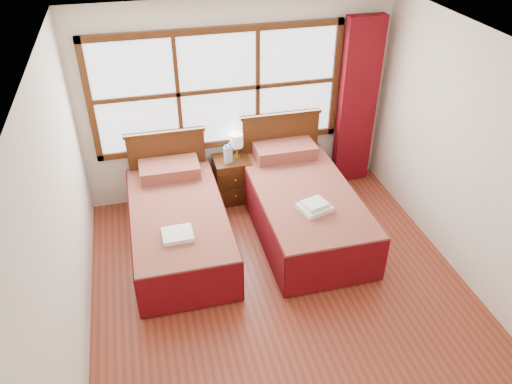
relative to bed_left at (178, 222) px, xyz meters
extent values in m
plane|color=brown|center=(0.97, -1.20, -0.32)|extent=(4.50, 4.50, 0.00)
plane|color=white|center=(0.97, -1.20, 2.28)|extent=(4.50, 4.50, 0.00)
plane|color=silver|center=(0.97, 1.05, 0.98)|extent=(4.00, 0.00, 4.00)
plane|color=silver|center=(-1.03, -1.20, 0.98)|extent=(0.00, 4.50, 4.50)
plane|color=silver|center=(2.97, -1.20, 0.98)|extent=(0.00, 4.50, 4.50)
cube|color=white|center=(0.72, 1.02, 1.18)|extent=(3.00, 0.02, 1.40)
cube|color=#48250F|center=(0.72, 1.00, 0.44)|extent=(3.16, 0.06, 0.08)
cube|color=#48250F|center=(0.72, 1.00, 1.92)|extent=(3.16, 0.06, 0.08)
cube|color=#48250F|center=(-0.82, 1.00, 1.18)|extent=(0.08, 0.06, 1.56)
cube|color=#48250F|center=(2.26, 1.00, 1.18)|extent=(0.08, 0.06, 1.56)
cube|color=#48250F|center=(0.22, 1.00, 1.18)|extent=(0.05, 0.05, 1.40)
cube|color=#48250F|center=(1.22, 1.00, 1.18)|extent=(0.05, 0.05, 1.40)
cube|color=#48250F|center=(0.72, 1.00, 1.18)|extent=(3.00, 0.05, 0.05)
cube|color=maroon|center=(2.57, 0.91, 0.85)|extent=(0.50, 0.16, 2.30)
cube|color=#42240D|center=(0.00, -0.07, -0.17)|extent=(0.94, 1.88, 0.31)
cube|color=#5E0D12|center=(0.00, -0.07, 0.11)|extent=(1.05, 2.09, 0.26)
cube|color=#610A0F|center=(-0.53, -0.07, -0.04)|extent=(0.03, 2.09, 0.52)
cube|color=#610A0F|center=(0.53, -0.07, -0.04)|extent=(0.03, 2.09, 0.52)
cube|color=#610A0F|center=(0.00, -1.11, -0.04)|extent=(1.05, 0.03, 0.52)
cube|color=#5E0D12|center=(0.00, 0.69, 0.32)|extent=(0.74, 0.43, 0.16)
cube|color=#48250F|center=(0.00, 0.94, 0.19)|extent=(0.98, 0.06, 1.02)
cube|color=#42240D|center=(0.00, 0.94, 0.71)|extent=(1.02, 0.08, 0.04)
cube|color=#42240D|center=(1.52, -0.07, -0.16)|extent=(1.01, 2.02, 0.33)
cube|color=#5E0D12|center=(1.52, -0.07, 0.15)|extent=(1.13, 2.24, 0.27)
cube|color=#610A0F|center=(0.95, -0.07, -0.02)|extent=(0.03, 2.24, 0.56)
cube|color=#610A0F|center=(2.08, -0.07, -0.02)|extent=(0.03, 2.24, 0.56)
cube|color=#610A0F|center=(1.52, -1.18, -0.02)|extent=(1.13, 0.03, 0.56)
cube|color=#5E0D12|center=(1.52, 0.75, 0.37)|extent=(0.79, 0.46, 0.18)
cube|color=#48250F|center=(1.52, 0.94, 0.23)|extent=(1.05, 0.06, 1.10)
cube|color=#42240D|center=(1.52, 0.94, 0.79)|extent=(1.10, 0.08, 0.04)
cube|color=#48250F|center=(0.82, 0.80, -0.01)|extent=(0.46, 0.41, 0.62)
cube|color=#42240D|center=(0.82, 0.59, -0.14)|extent=(0.41, 0.02, 0.19)
cube|color=#42240D|center=(0.82, 0.59, 0.11)|extent=(0.41, 0.02, 0.19)
sphere|color=olive|center=(0.82, 0.57, -0.14)|extent=(0.03, 0.03, 0.03)
sphere|color=olive|center=(0.82, 0.57, 0.11)|extent=(0.03, 0.03, 0.03)
cube|color=white|center=(-0.05, -0.56, 0.27)|extent=(0.32, 0.28, 0.05)
cube|color=white|center=(1.50, -0.51, 0.31)|extent=(0.40, 0.38, 0.05)
cube|color=white|center=(1.50, -0.51, 0.36)|extent=(0.30, 0.28, 0.05)
cylinder|color=gold|center=(0.90, 0.84, 0.30)|extent=(0.10, 0.10, 0.02)
cylinder|color=gold|center=(0.90, 0.84, 0.39)|extent=(0.02, 0.02, 0.14)
cylinder|color=white|center=(0.90, 0.84, 0.54)|extent=(0.17, 0.17, 0.17)
cylinder|color=silver|center=(0.74, 0.72, 0.41)|extent=(0.07, 0.07, 0.23)
cylinder|color=blue|center=(0.74, 0.72, 0.54)|extent=(0.03, 0.03, 0.03)
cylinder|color=silver|center=(0.79, 0.75, 0.41)|extent=(0.07, 0.07, 0.24)
cylinder|color=blue|center=(0.79, 0.75, 0.55)|extent=(0.03, 0.03, 0.03)
camera|label=1|loc=(-0.25, -4.76, 3.57)|focal=35.00mm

